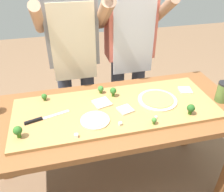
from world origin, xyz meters
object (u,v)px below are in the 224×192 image
at_px(broccoli_floret_center_right, 101,89).
at_px(chefs_knife, 41,119).
at_px(pizza_slice_far_left, 102,103).
at_px(pizza_slice_near_left, 185,90).
at_px(broccoli_floret_front_mid, 18,131).
at_px(cheese_crumble_a, 120,124).
at_px(pizza_whole_cheese_artichoke, 95,120).
at_px(cheese_crumble_b, 76,136).
at_px(sauce_jar, 223,92).
at_px(broccoli_floret_front_right, 191,108).
at_px(cook_right, 130,45).
at_px(prep_table, 109,123).
at_px(cook_left, 73,51).
at_px(broccoli_floret_back_left, 44,97).
at_px(broccoli_floret_back_right, 154,120).
at_px(cheese_crumble_c, 156,117).
at_px(broccoli_floret_back_mid, 113,91).
at_px(pizza_whole_pesto_green, 157,100).
at_px(pizza_slice_far_right, 125,110).

bearing_deg(broccoli_floret_center_right, chefs_knife, -153.06).
relative_size(pizza_slice_far_left, pizza_slice_near_left, 1.23).
bearing_deg(pizza_slice_far_left, broccoli_floret_front_mid, -157.85).
bearing_deg(cheese_crumble_a, pizza_whole_cheese_artichoke, 151.77).
distance_m(cheese_crumble_b, sauce_jar, 1.05).
bearing_deg(broccoli_floret_front_right, cheese_crumble_a, 179.99).
bearing_deg(cook_right, pizza_slice_near_left, -62.42).
height_order(prep_table, cook_left, cook_left).
distance_m(chefs_knife, pizza_slice_far_left, 0.41).
distance_m(pizza_slice_near_left, cheese_crumble_b, 0.89).
relative_size(cheese_crumble_b, cook_right, 0.01).
bearing_deg(cheese_crumble_a, cook_right, 69.13).
bearing_deg(broccoli_floret_back_left, broccoli_floret_front_right, -23.11).
height_order(chefs_knife, cheese_crumble_b, cheese_crumble_b).
bearing_deg(pizza_slice_near_left, cheese_crumble_b, -160.28).
xyz_separation_m(pizza_slice_far_left, cook_left, (-0.12, 0.54, 0.18)).
height_order(pizza_whole_cheese_artichoke, broccoli_floret_front_right, broccoli_floret_front_right).
height_order(broccoli_floret_front_mid, sauce_jar, sauce_jar).
distance_m(broccoli_floret_back_left, broccoli_floret_center_right, 0.40).
relative_size(broccoli_floret_back_left, sauce_jar, 0.34).
height_order(pizza_whole_cheese_artichoke, cheese_crumble_b, cheese_crumble_b).
xyz_separation_m(broccoli_floret_back_right, cheese_crumble_c, (0.03, 0.05, -0.02)).
distance_m(broccoli_floret_front_right, cook_left, 1.03).
distance_m(pizza_whole_cheese_artichoke, pizza_slice_near_left, 0.74).
height_order(prep_table, cheese_crumble_a, cheese_crumble_a).
bearing_deg(broccoli_floret_front_mid, cheese_crumble_c, -1.74).
bearing_deg(cook_right, broccoli_floret_back_mid, -119.54).
height_order(pizza_whole_pesto_green, cheese_crumble_b, cheese_crumble_b).
relative_size(cook_left, cook_right, 1.00).
relative_size(cheese_crumble_a, cheese_crumble_b, 0.94).
bearing_deg(pizza_whole_cheese_artichoke, prep_table, 43.59).
relative_size(broccoli_floret_center_right, cheese_crumble_c, 3.96).
bearing_deg(pizza_slice_far_left, cook_left, 102.86).
height_order(broccoli_floret_back_left, broccoli_floret_front_mid, broccoli_floret_front_mid).
distance_m(broccoli_floret_front_right, broccoli_floret_back_mid, 0.53).
bearing_deg(broccoli_floret_back_left, pizza_slice_near_left, -7.04).
relative_size(pizza_whole_pesto_green, cook_right, 0.16).
bearing_deg(cook_left, cheese_crumble_b, -95.97).
xyz_separation_m(pizza_slice_far_left, broccoli_floret_back_mid, (0.10, 0.07, 0.04)).
distance_m(prep_table, pizza_whole_cheese_artichoke, 0.21).
height_order(broccoli_floret_back_mid, cook_left, cook_left).
distance_m(broccoli_floret_front_right, broccoli_floret_back_right, 0.27).
relative_size(chefs_knife, pizza_whole_pesto_green, 1.04).
bearing_deg(broccoli_floret_front_right, pizza_whole_pesto_green, 126.54).
relative_size(prep_table, broccoli_floret_back_right, 39.17).
bearing_deg(cheese_crumble_b, pizza_slice_far_right, 27.26).
distance_m(pizza_slice_near_left, broccoli_floret_back_right, 0.48).
xyz_separation_m(pizza_slice_far_left, broccoli_floret_back_left, (-0.38, 0.14, 0.02)).
bearing_deg(prep_table, broccoli_floret_back_right, -44.06).
bearing_deg(cheese_crumble_b, broccoli_floret_back_right, 0.39).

